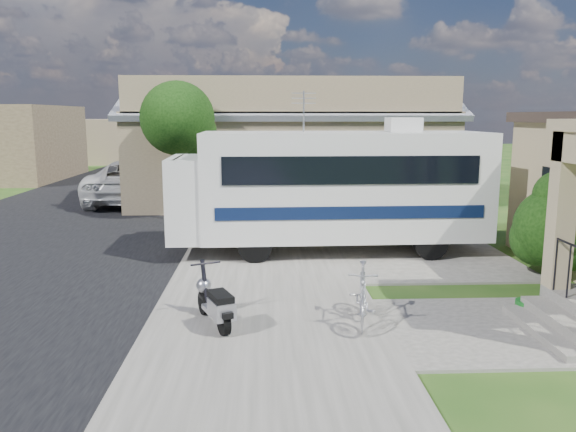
{
  "coord_description": "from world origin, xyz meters",
  "views": [
    {
      "loc": [
        -1.01,
        -9.53,
        3.45
      ],
      "look_at": [
        -0.5,
        2.5,
        1.3
      ],
      "focal_mm": 35.0,
      "sensor_mm": 36.0,
      "label": 1
    }
  ],
  "objects_px": {
    "bicycle": "(362,297)",
    "pickup_truck": "(138,181)",
    "shrub": "(557,224)",
    "scooter": "(215,304)",
    "garden_hose": "(528,308)",
    "van": "(160,167)",
    "motorhome": "(331,185)"
  },
  "relations": [
    {
      "from": "bicycle",
      "to": "pickup_truck",
      "type": "distance_m",
      "value": 15.53
    },
    {
      "from": "shrub",
      "to": "scooter",
      "type": "relative_size",
      "value": 1.65
    },
    {
      "from": "garden_hose",
      "to": "van",
      "type": "bearing_deg",
      "value": 116.91
    },
    {
      "from": "shrub",
      "to": "garden_hose",
      "type": "relative_size",
      "value": 5.4
    },
    {
      "from": "pickup_truck",
      "to": "van",
      "type": "distance_m",
      "value": 6.16
    },
    {
      "from": "shrub",
      "to": "scooter",
      "type": "bearing_deg",
      "value": -159.26
    },
    {
      "from": "scooter",
      "to": "van",
      "type": "relative_size",
      "value": 0.24
    },
    {
      "from": "shrub",
      "to": "van",
      "type": "xyz_separation_m",
      "value": [
        -11.52,
        17.55,
        -0.34
      ]
    },
    {
      "from": "motorhome",
      "to": "bicycle",
      "type": "distance_m",
      "value": 5.33
    },
    {
      "from": "shrub",
      "to": "bicycle",
      "type": "bearing_deg",
      "value": -150.52
    },
    {
      "from": "van",
      "to": "garden_hose",
      "type": "distance_m",
      "value": 22.05
    },
    {
      "from": "bicycle",
      "to": "motorhome",
      "type": "bearing_deg",
      "value": 98.76
    },
    {
      "from": "bicycle",
      "to": "scooter",
      "type": "bearing_deg",
      "value": -168.99
    },
    {
      "from": "shrub",
      "to": "garden_hose",
      "type": "distance_m",
      "value": 2.83
    },
    {
      "from": "bicycle",
      "to": "garden_hose",
      "type": "relative_size",
      "value": 3.81
    },
    {
      "from": "shrub",
      "to": "pickup_truck",
      "type": "relative_size",
      "value": 0.37
    },
    {
      "from": "motorhome",
      "to": "pickup_truck",
      "type": "height_order",
      "value": "motorhome"
    },
    {
      "from": "shrub",
      "to": "van",
      "type": "relative_size",
      "value": 0.4
    },
    {
      "from": "pickup_truck",
      "to": "van",
      "type": "relative_size",
      "value": 1.06
    },
    {
      "from": "motorhome",
      "to": "scooter",
      "type": "height_order",
      "value": "motorhome"
    },
    {
      "from": "scooter",
      "to": "shrub",
      "type": "bearing_deg",
      "value": -2.23
    },
    {
      "from": "motorhome",
      "to": "van",
      "type": "height_order",
      "value": "motorhome"
    },
    {
      "from": "shrub",
      "to": "garden_hose",
      "type": "height_order",
      "value": "shrub"
    },
    {
      "from": "scooter",
      "to": "bicycle",
      "type": "xyz_separation_m",
      "value": [
        2.42,
        0.06,
        0.05
      ]
    },
    {
      "from": "motorhome",
      "to": "shrub",
      "type": "xyz_separation_m",
      "value": [
        4.52,
        -2.58,
        -0.53
      ]
    },
    {
      "from": "bicycle",
      "to": "garden_hose",
      "type": "height_order",
      "value": "bicycle"
    },
    {
      "from": "scooter",
      "to": "garden_hose",
      "type": "height_order",
      "value": "scooter"
    },
    {
      "from": "van",
      "to": "pickup_truck",
      "type": "bearing_deg",
      "value": -99.44
    },
    {
      "from": "pickup_truck",
      "to": "bicycle",
      "type": "bearing_deg",
      "value": 117.94
    },
    {
      "from": "motorhome",
      "to": "scooter",
      "type": "xyz_separation_m",
      "value": [
        -2.5,
        -5.24,
        -1.28
      ]
    },
    {
      "from": "scooter",
      "to": "van",
      "type": "distance_m",
      "value": 20.7
    },
    {
      "from": "motorhome",
      "to": "shrub",
      "type": "relative_size",
      "value": 3.38
    }
  ]
}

